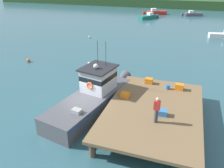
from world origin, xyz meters
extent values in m
plane|color=#2D5660|center=(0.00, 0.00, 0.00)|extent=(200.00, 200.00, 0.00)
cylinder|color=#4C3D2D|center=(2.20, -4.10, 0.50)|extent=(0.36, 0.36, 1.00)
cylinder|color=#4C3D2D|center=(2.20, 4.10, 0.50)|extent=(0.36, 0.36, 1.00)
cylinder|color=#4C3D2D|center=(7.40, 4.10, 0.50)|extent=(0.36, 0.36, 1.00)
cube|color=brown|center=(4.80, 0.00, 1.10)|extent=(6.00, 9.00, 0.20)
cube|color=#4C4C51|center=(0.20, 0.15, 0.55)|extent=(3.98, 8.33, 1.10)
cone|color=#4C4C51|center=(1.14, 4.96, 0.55)|extent=(1.42, 1.98, 1.10)
cube|color=#234C9E|center=(0.20, 0.15, 1.00)|extent=(3.97, 8.18, 0.12)
cube|color=#4C4C51|center=(0.20, 0.15, 1.16)|extent=(4.02, 8.34, 0.12)
cube|color=silver|center=(0.43, 1.33, 2.00)|extent=(2.29, 2.52, 1.80)
cube|color=black|center=(0.43, 1.33, 2.31)|extent=(2.31, 2.55, 0.36)
cube|color=#232328|center=(0.43, 1.33, 2.95)|extent=(2.58, 2.86, 0.10)
sphere|color=white|center=(0.37, 1.04, 3.18)|extent=(0.36, 0.36, 0.36)
cylinder|color=black|center=(0.18, 1.89, 3.90)|extent=(0.03, 0.03, 1.80)
cylinder|color=black|center=(0.87, 1.75, 3.90)|extent=(0.03, 0.03, 1.80)
cube|color=#939399|center=(0.32, -2.11, 1.28)|extent=(0.67, 0.55, 0.36)
torus|color=orange|center=(-0.73, -2.52, 1.16)|extent=(0.66, 0.66, 0.12)
torus|color=#EA5119|center=(0.21, 0.21, 2.00)|extent=(0.55, 0.20, 0.54)
cube|color=#3370B2|center=(5.40, -0.65, 1.38)|extent=(0.61, 0.46, 0.36)
cube|color=orange|center=(3.80, 3.61, 1.41)|extent=(0.60, 0.44, 0.43)
cube|color=orange|center=(6.16, 3.24, 1.43)|extent=(0.61, 0.46, 0.46)
cube|color=orange|center=(2.65, 0.81, 1.38)|extent=(0.64, 0.50, 0.36)
cylinder|color=#2866B2|center=(5.32, 3.08, 1.37)|extent=(0.32, 0.32, 0.34)
cylinder|color=#383842|center=(5.14, -1.51, 1.63)|extent=(0.22, 0.22, 0.86)
cube|color=red|center=(5.14, -1.51, 2.34)|extent=(0.36, 0.22, 0.56)
sphere|color=beige|center=(5.14, -1.51, 2.73)|extent=(0.20, 0.20, 0.20)
cube|color=#196B5B|center=(-3.06, 39.49, 0.39)|extent=(3.59, 4.27, 0.78)
cone|color=#196B5B|center=(-1.51, 41.67, 0.39)|extent=(1.25, 1.32, 0.78)
cube|color=silver|center=(-2.63, 40.10, 1.07)|extent=(1.51, 1.50, 0.58)
cube|color=#4C4C51|center=(6.69, 47.15, 0.36)|extent=(4.18, 2.44, 0.72)
cone|color=#4C4C51|center=(4.33, 46.38, 0.36)|extent=(1.17, 1.00, 0.72)
cube|color=silver|center=(6.03, 46.93, 1.00)|extent=(1.26, 1.27, 0.54)
cube|color=red|center=(-2.06, 46.44, 0.42)|extent=(4.84, 3.32, 0.85)
cone|color=red|center=(-4.69, 45.20, 0.42)|extent=(1.41, 1.26, 0.85)
cube|color=silver|center=(-2.79, 46.09, 1.16)|extent=(1.56, 1.57, 0.63)
cube|color=silver|center=(11.28, 26.25, 0.37)|extent=(4.18, 1.88, 0.73)
sphere|color=silver|center=(-3.65, 8.67, 0.19)|extent=(0.38, 0.38, 0.38)
sphere|color=#EA5B19|center=(-10.63, 7.37, 0.19)|extent=(0.39, 0.39, 0.39)
sphere|color=silver|center=(-8.51, 19.76, 0.16)|extent=(0.32, 0.32, 0.32)
cube|color=#284723|center=(0.00, 62.00, 1.20)|extent=(120.00, 8.00, 2.40)
camera|label=1|loc=(6.30, -12.87, 9.02)|focal=36.65mm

